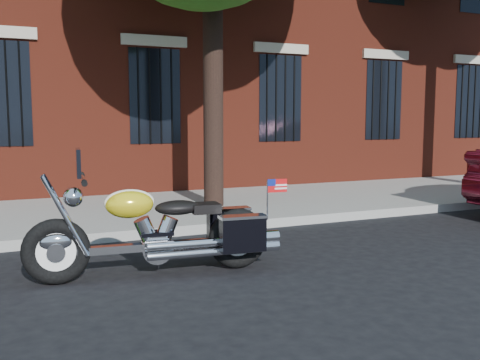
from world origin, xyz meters
name	(u,v)px	position (x,y,z in m)	size (l,w,h in m)	color
ground	(257,252)	(0.00, 0.00, 0.00)	(120.00, 120.00, 0.00)	black
curb	(219,227)	(0.00, 1.38, 0.07)	(40.00, 0.16, 0.15)	gray
sidewalk	(182,208)	(0.00, 3.26, 0.07)	(40.00, 3.60, 0.15)	gray
motorcycle	(165,233)	(-1.39, -0.53, 0.48)	(2.77, 0.95, 1.42)	black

